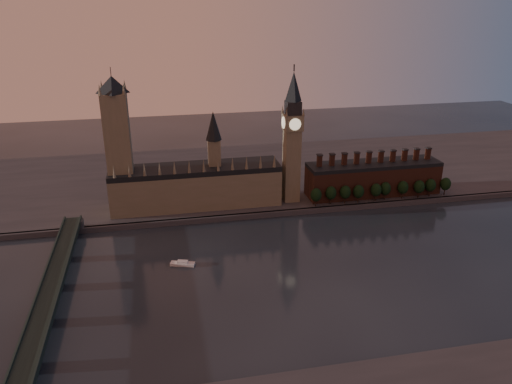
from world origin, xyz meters
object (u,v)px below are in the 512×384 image
(victoria_tower, at_px, (118,141))
(big_ben, at_px, (292,136))
(river_boat, at_px, (183,263))
(westminster_bridge, at_px, (50,296))

(victoria_tower, bearing_deg, big_ben, -2.20)
(big_ben, height_order, river_boat, big_ben)
(big_ben, xyz_separation_m, river_boat, (-92.06, -80.55, -55.66))
(river_boat, bearing_deg, big_ben, 58.38)
(victoria_tower, xyz_separation_m, westminster_bridge, (-35.00, -117.70, -51.65))
(westminster_bridge, distance_m, river_boat, 79.95)
(victoria_tower, xyz_separation_m, big_ben, (130.00, -5.00, -2.26))
(victoria_tower, bearing_deg, westminster_bridge, -106.56)
(victoria_tower, distance_m, river_boat, 110.06)
(big_ben, relative_size, westminster_bridge, 0.54)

